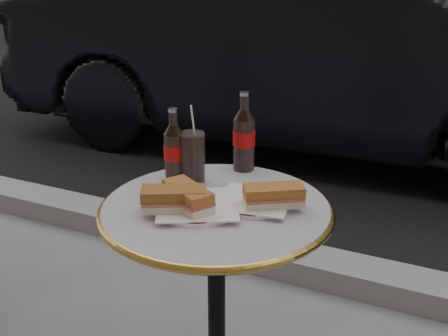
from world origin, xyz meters
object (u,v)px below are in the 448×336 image
at_px(cola_bottle_right, 244,131).
at_px(cola_glass, 192,157).
at_px(plate_right, 255,202).
at_px(parked_car, 318,47).
at_px(cola_bottle_left, 174,145).
at_px(bistro_table, 217,320).
at_px(plate_left, 198,207).

distance_m(cola_bottle_right, cola_glass, 0.19).
bearing_deg(plate_right, parked_car, 102.62).
height_order(plate_right, cola_bottle_left, cola_bottle_left).
height_order(bistro_table, cola_bottle_right, cola_bottle_right).
bearing_deg(bistro_table, cola_bottle_right, 97.51).
xyz_separation_m(plate_right, cola_bottle_right, (-0.13, 0.22, 0.12)).
relative_size(plate_left, cola_glass, 1.45).
height_order(plate_left, cola_bottle_right, cola_bottle_right).
bearing_deg(plate_left, plate_right, 37.02).
distance_m(plate_left, plate_right, 0.15).
bearing_deg(parked_car, plate_right, -169.80).
height_order(bistro_table, cola_bottle_left, cola_bottle_left).
bearing_deg(plate_left, bistro_table, 52.91).
xyz_separation_m(plate_left, plate_right, (0.12, 0.09, -0.00)).
bearing_deg(cola_bottle_left, cola_glass, 17.52).
distance_m(bistro_table, plate_left, 0.38).
bearing_deg(bistro_table, cola_glass, 138.52).
xyz_separation_m(bistro_table, cola_bottle_left, (-0.18, 0.10, 0.48)).
bearing_deg(cola_bottle_left, bistro_table, -28.87).
xyz_separation_m(cola_bottle_left, parked_car, (-0.31, 2.53, -0.13)).
relative_size(bistro_table, cola_glass, 4.88).
height_order(cola_bottle_right, cola_glass, cola_bottle_right).
height_order(cola_bottle_left, cola_glass, cola_bottle_left).
relative_size(cola_bottle_right, parked_car, 0.06).
height_order(cola_bottle_left, cola_bottle_right, cola_bottle_right).
relative_size(plate_left, cola_bottle_left, 1.00).
bearing_deg(plate_right, plate_left, -142.98).
bearing_deg(parked_car, cola_glass, -174.34).
xyz_separation_m(cola_glass, parked_car, (-0.36, 2.51, -0.09)).
distance_m(plate_right, cola_bottle_right, 0.28).
relative_size(plate_left, parked_car, 0.05).
bearing_deg(cola_glass, cola_bottle_left, -162.48).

